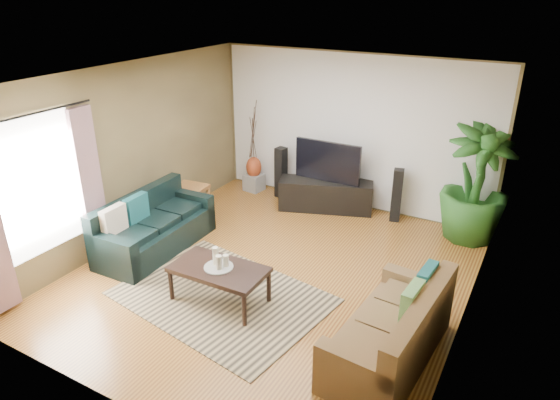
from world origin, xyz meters
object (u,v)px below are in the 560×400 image
Objects in this scene: potted_plant at (476,184)px; vase at (254,167)px; speaker_left at (281,172)px; sofa_left at (155,223)px; sofa_right at (390,325)px; coffee_table at (220,284)px; television at (328,162)px; speaker_right at (397,195)px; side_table at (190,203)px; pedestal at (254,182)px; tv_stand at (326,195)px.

potted_plant reaches higher than vase.
sofa_left is at bearing -95.43° from speaker_left.
potted_plant is (0.24, 3.30, 0.50)m from sofa_right.
sofa_left and sofa_right have the same top height.
sofa_right is 2.20m from coffee_table.
speaker_right is at bearing 7.40° from television.
coffee_table is 0.64× the size of potted_plant.
coffee_table is 2.08× the size of side_table.
speaker_left is 0.60m from vase.
television reaches higher than speaker_right.
potted_plant is at bearing -0.07° from vase.
speaker_right is at bearing -159.38° from sofa_right.
side_table is (-1.88, -1.48, -0.61)m from television.
coffee_table is 3.28m from television.
side_table is at bearing -159.66° from potted_plant.
vase is at bearing 0.00° from pedestal.
vase is at bearing 155.27° from tv_stand.
television is 1.75m from pedestal.
speaker_right is at bearing 0.91° from vase.
pedestal is (-2.80, -0.04, -0.30)m from speaker_right.
television is at bearing -141.11° from sofa_right.
television is at bearing -4.09° from vase.
sofa_right is 3.18× the size of side_table.
pedestal is (0.06, 2.69, -0.26)m from sofa_left.
side_table is (-1.88, -1.46, 0.01)m from tv_stand.
sofa_left is at bearing -122.44° from television.
sofa_left is at bearing -91.21° from vase.
sofa_left is 2.77m from speaker_left.
coffee_table is 3.67× the size of pedestal.
side_table is at bearing 10.42° from sofa_left.
side_table reaches higher than coffee_table.
sofa_left is 5.96× the size of pedestal.
coffee_table is at bearing -110.13° from tv_stand.
sofa_left is 1.76m from coffee_table.
sofa_left is 1.62× the size of coffee_table.
sofa_right is 3.85m from tv_stand.
potted_plant reaches higher than coffee_table.
tv_stand is at bearing -90.00° from television.
coffee_table is at bearing -64.74° from vase.
potted_plant is (2.42, 0.13, 0.65)m from tv_stand.
pedestal is at bearing -126.72° from sofa_right.
side_table is (-0.23, 1.10, -0.14)m from sofa_left.
speaker_right reaches higher than tv_stand.
television is 1.30m from speaker_right.
speaker_right is 2.21× the size of vase.
television is 0.65× the size of potted_plant.
coffee_table is at bearing -126.17° from potted_plant.
television is 2.88× the size of vase.
speaker_left is 0.68m from pedestal.
sofa_left reaches higher than vase.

